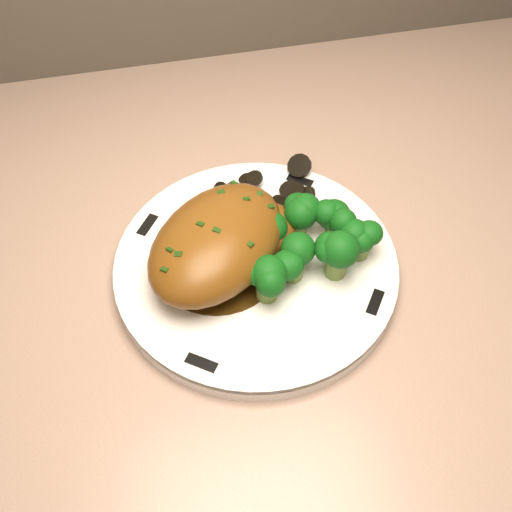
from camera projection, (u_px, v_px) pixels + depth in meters
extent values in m
cube|color=brown|center=(113.00, 444.00, 1.00)|extent=(2.01, 0.65, 0.87)
cube|color=tan|center=(35.00, 275.00, 0.65)|extent=(2.07, 0.68, 0.03)
cube|color=#4C443A|center=(16.00, 34.00, 0.78)|extent=(2.07, 0.02, 0.12)
cylinder|color=white|center=(256.00, 268.00, 0.63)|extent=(0.35, 0.35, 0.02)
cube|color=black|center=(300.00, 181.00, 0.69)|extent=(0.03, 0.02, 0.00)
cube|color=black|center=(148.00, 225.00, 0.65)|extent=(0.02, 0.03, 0.00)
cube|color=black|center=(201.00, 363.00, 0.55)|extent=(0.03, 0.02, 0.00)
cube|color=black|center=(375.00, 302.00, 0.59)|extent=(0.02, 0.03, 0.00)
cylinder|color=#362109|center=(218.00, 263.00, 0.62)|extent=(0.12, 0.12, 0.00)
ellipsoid|color=brown|center=(216.00, 243.00, 0.59)|extent=(0.19, 0.19, 0.06)
ellipsoid|color=brown|center=(265.00, 232.00, 0.62)|extent=(0.09, 0.09, 0.03)
cube|color=#19360B|center=(179.00, 258.00, 0.55)|extent=(0.01, 0.01, 0.00)
cube|color=#19360B|center=(191.00, 241.00, 0.56)|extent=(0.01, 0.01, 0.00)
cube|color=#19360B|center=(204.00, 226.00, 0.57)|extent=(0.01, 0.01, 0.00)
cube|color=#19360B|center=(216.00, 213.00, 0.58)|extent=(0.01, 0.01, 0.00)
cube|color=#19360B|center=(228.00, 201.00, 0.59)|extent=(0.01, 0.01, 0.00)
cube|color=#19360B|center=(239.00, 192.00, 0.60)|extent=(0.01, 0.01, 0.00)
cylinder|color=black|center=(293.00, 194.00, 0.67)|extent=(0.02, 0.02, 0.01)
cylinder|color=black|center=(290.00, 187.00, 0.67)|extent=(0.02, 0.02, 0.01)
cylinder|color=black|center=(284.00, 181.00, 0.68)|extent=(0.02, 0.02, 0.01)
cylinder|color=black|center=(275.00, 183.00, 0.68)|extent=(0.02, 0.02, 0.01)
cylinder|color=black|center=(266.00, 180.00, 0.68)|extent=(0.02, 0.02, 0.01)
cylinder|color=black|center=(255.00, 179.00, 0.68)|extent=(0.02, 0.02, 0.02)
cylinder|color=black|center=(246.00, 185.00, 0.68)|extent=(0.02, 0.02, 0.01)
cylinder|color=black|center=(237.00, 187.00, 0.67)|extent=(0.03, 0.03, 0.00)
cylinder|color=black|center=(231.00, 189.00, 0.67)|extent=(0.03, 0.03, 0.01)
cylinder|color=black|center=(227.00, 199.00, 0.67)|extent=(0.02, 0.03, 0.02)
cylinder|color=black|center=(227.00, 202.00, 0.66)|extent=(0.02, 0.02, 0.01)
cylinder|color=black|center=(230.00, 205.00, 0.65)|extent=(0.03, 0.03, 0.01)
cylinder|color=black|center=(236.00, 213.00, 0.66)|extent=(0.03, 0.03, 0.01)
cylinder|color=black|center=(244.00, 213.00, 0.65)|extent=(0.03, 0.03, 0.01)
cylinder|color=black|center=(255.00, 212.00, 0.65)|extent=(0.03, 0.03, 0.02)
cylinder|color=black|center=(265.00, 215.00, 0.65)|extent=(0.02, 0.03, 0.02)
cylinder|color=black|center=(275.00, 211.00, 0.65)|extent=(0.03, 0.03, 0.01)
cylinder|color=black|center=(284.00, 204.00, 0.65)|extent=(0.04, 0.04, 0.01)
cylinder|color=black|center=(290.00, 204.00, 0.66)|extent=(0.04, 0.04, 0.02)
cylinder|color=black|center=(293.00, 197.00, 0.67)|extent=(0.03, 0.03, 0.01)
cylinder|color=olive|center=(265.00, 238.00, 0.62)|extent=(0.02, 0.02, 0.03)
sphere|color=#08370D|center=(265.00, 226.00, 0.61)|extent=(0.03, 0.03, 0.03)
cylinder|color=olive|center=(297.00, 223.00, 0.63)|extent=(0.02, 0.02, 0.03)
sphere|color=#08370D|center=(298.00, 211.00, 0.62)|extent=(0.03, 0.03, 0.03)
cylinder|color=olive|center=(335.00, 231.00, 0.63)|extent=(0.02, 0.02, 0.03)
sphere|color=#08370D|center=(337.00, 218.00, 0.61)|extent=(0.03, 0.03, 0.03)
cylinder|color=olive|center=(293.00, 267.00, 0.60)|extent=(0.02, 0.02, 0.03)
sphere|color=#08370D|center=(294.00, 255.00, 0.58)|extent=(0.03, 0.03, 0.03)
cylinder|color=olive|center=(336.00, 265.00, 0.60)|extent=(0.02, 0.02, 0.03)
sphere|color=#08370D|center=(338.00, 253.00, 0.59)|extent=(0.03, 0.03, 0.03)
cylinder|color=olive|center=(359.00, 246.00, 0.61)|extent=(0.02, 0.02, 0.03)
sphere|color=#08370D|center=(362.00, 233.00, 0.60)|extent=(0.03, 0.03, 0.03)
cylinder|color=olive|center=(267.00, 288.00, 0.58)|extent=(0.02, 0.02, 0.03)
sphere|color=#08370D|center=(267.00, 276.00, 0.57)|extent=(0.03, 0.03, 0.03)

